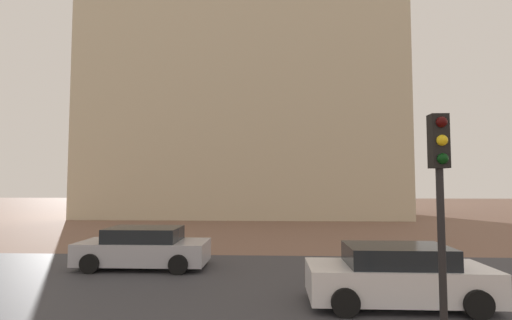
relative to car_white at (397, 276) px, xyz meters
name	(u,v)px	position (x,y,z in m)	size (l,w,h in m)	color
ground_plane	(245,282)	(-3.89, 1.96, -0.70)	(120.00, 120.00, 0.00)	brown
street_asphalt_strip	(244,283)	(-3.89, 1.82, -0.69)	(120.00, 8.28, 0.00)	#38383D
landmark_building	(240,91)	(-6.10, 24.97, 10.94)	(27.67, 11.17, 37.32)	beige
car_white	(397,276)	(0.00, 0.00, 0.00)	(4.35, 1.94, 1.44)	silver
car_silver	(144,248)	(-7.59, 3.64, -0.02)	(4.45, 2.05, 1.40)	#B2B2BC
traffic_light_pole	(440,187)	(-0.28, -3.09, 2.20)	(0.28, 0.34, 4.11)	black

